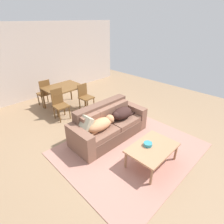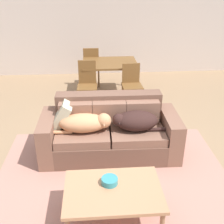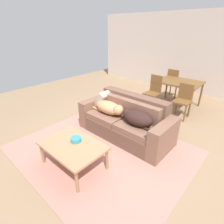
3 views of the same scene
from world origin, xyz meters
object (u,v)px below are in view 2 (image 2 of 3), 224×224
at_px(dining_chair_near_right, 132,83).
at_px(dining_chair_far_left, 91,65).
at_px(dining_table, 110,65).
at_px(dog_on_right_cushion, 135,121).
at_px(dining_chair_near_left, 87,82).
at_px(throw_pillow_by_left_arm, 62,114).
at_px(couch, 110,132).
at_px(bowl_on_coffee_table, 110,181).
at_px(dog_on_left_cushion, 86,123).
at_px(coffee_table, 113,193).

bearing_deg(dining_chair_near_right, dining_chair_far_left, 121.21).
xyz_separation_m(dining_table, dining_chair_far_left, (-0.41, 0.57, -0.16)).
bearing_deg(dog_on_right_cushion, dining_chair_near_left, 111.25).
xyz_separation_m(dining_table, dining_chair_near_left, (-0.50, -0.55, -0.17)).
bearing_deg(throw_pillow_by_left_arm, couch, -5.15).
relative_size(throw_pillow_by_left_arm, dining_chair_near_left, 0.44).
bearing_deg(dining_chair_near_left, dog_on_right_cushion, -67.18).
relative_size(couch, dining_table, 1.73).
xyz_separation_m(couch, bowl_on_coffee_table, (-0.08, -1.28, 0.14)).
xyz_separation_m(dog_on_right_cushion, dining_table, (-0.20, 2.45, 0.09)).
distance_m(couch, dog_on_right_cushion, 0.47).
distance_m(dog_on_right_cushion, dining_chair_far_left, 3.09).
xyz_separation_m(dog_on_right_cushion, bowl_on_coffee_table, (-0.45, -1.14, -0.12)).
bearing_deg(dining_chair_near_right, dog_on_left_cushion, -119.25).
xyz_separation_m(couch, coffee_table, (-0.05, -1.38, 0.06)).
distance_m(coffee_table, bowl_on_coffee_table, 0.13).
bearing_deg(dining_chair_far_left, throw_pillow_by_left_arm, 82.29).
relative_size(coffee_table, dining_chair_near_right, 1.19).
distance_m(dog_on_left_cushion, dining_chair_near_left, 1.90).
distance_m(dog_on_left_cushion, dog_on_right_cushion, 0.71).
height_order(couch, dining_chair_near_right, same).
height_order(dog_on_left_cushion, dining_table, dining_table).
bearing_deg(bowl_on_coffee_table, coffee_table, -73.09).
xyz_separation_m(couch, dining_chair_near_left, (-0.34, 1.76, 0.17)).
bearing_deg(throw_pillow_by_left_arm, bowl_on_coffee_table, -65.22).
xyz_separation_m(coffee_table, dining_chair_near_left, (-0.29, 3.13, 0.12)).
relative_size(throw_pillow_by_left_arm, dining_table, 0.35).
bearing_deg(throw_pillow_by_left_arm, dining_chair_near_left, 77.94).
bearing_deg(dining_chair_far_left, dog_on_left_cushion, 89.58).
bearing_deg(dining_chair_far_left, dining_chair_near_left, 86.70).
distance_m(dog_on_left_cushion, throw_pillow_by_left_arm, 0.41).
bearing_deg(dog_on_left_cushion, dog_on_right_cushion, 0.97).
bearing_deg(dog_on_left_cushion, couch, 23.08).
distance_m(couch, dining_table, 2.34).
relative_size(dog_on_left_cushion, dining_table, 0.73).
xyz_separation_m(bowl_on_coffee_table, dining_chair_near_right, (0.65, 2.95, 0.02)).
relative_size(dining_chair_near_left, dining_chair_near_right, 1.07).
relative_size(bowl_on_coffee_table, dining_chair_near_right, 0.20).
relative_size(couch, throw_pillow_by_left_arm, 4.94).
relative_size(couch, dining_chair_far_left, 2.13).
bearing_deg(coffee_table, couch, 87.73).
relative_size(dining_chair_near_right, dining_chair_far_left, 0.91).
bearing_deg(bowl_on_coffee_table, dog_on_left_cushion, 102.99).
bearing_deg(dining_chair_near_right, bowl_on_coffee_table, -105.04).
relative_size(dog_on_left_cushion, dining_chair_far_left, 0.90).
height_order(dining_chair_near_right, dining_chair_far_left, dining_chair_far_left).
height_order(dog_on_right_cushion, dining_table, dining_table).
xyz_separation_m(couch, dining_table, (0.16, 2.31, 0.35)).
bearing_deg(coffee_table, bowl_on_coffee_table, 106.91).
xyz_separation_m(coffee_table, dining_chair_far_left, (-0.19, 4.26, 0.13)).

